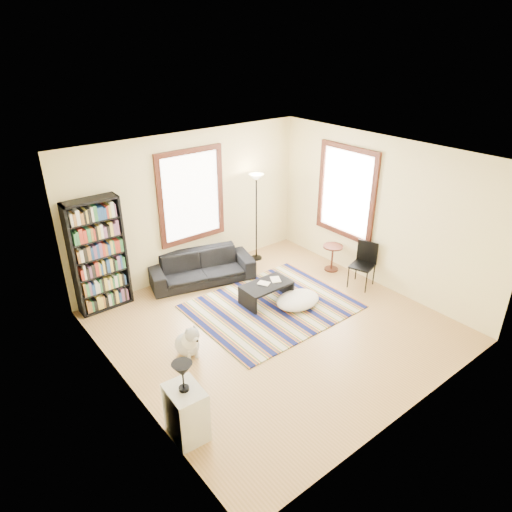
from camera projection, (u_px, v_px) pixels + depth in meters
floor at (275, 328)px, 7.59m from camera, size 5.00×5.00×0.10m
ceiling at (278, 155)px, 6.30m from camera, size 5.00×5.00×0.10m
wall_back at (190, 205)px, 8.74m from camera, size 5.00×0.10×2.80m
wall_front at (424, 326)px, 5.16m from camera, size 5.00×0.10×2.80m
wall_left at (117, 306)px, 5.52m from camera, size 0.10×5.00×2.80m
wall_right at (381, 213)px, 8.37m from camera, size 0.10×5.00×2.80m
window_back at (191, 196)px, 8.59m from camera, size 1.20×0.06×1.60m
window_right at (346, 192)px, 8.80m from camera, size 0.06×1.20×1.60m
rug at (272, 306)px, 8.08m from camera, size 2.68×2.15×0.02m
sofa at (201, 267)px, 8.81m from camera, size 2.13×1.29×0.58m
bookshelf at (98, 256)px, 7.67m from camera, size 0.90×0.30×2.00m
coffee_table at (266, 293)px, 8.17m from camera, size 1.01×0.75×0.36m
book_a at (262, 285)px, 8.03m from camera, size 0.25×0.23×0.02m
book_b at (271, 280)px, 8.21m from camera, size 0.25×0.28×0.02m
floor_cushion at (298, 300)px, 8.09m from camera, size 0.98×0.83×0.21m
floor_lamp at (256, 218)px, 9.40m from camera, size 0.39×0.39×1.86m
side_table at (332, 258)px, 9.23m from camera, size 0.43×0.43×0.54m
folding_chair at (362, 266)px, 8.57m from camera, size 0.52×0.51×0.86m
white_cabinet at (186, 412)px, 5.38m from camera, size 0.41×0.52×0.70m
table_lamp at (183, 377)px, 5.14m from camera, size 0.29×0.29×0.38m
dog at (187, 339)px, 6.79m from camera, size 0.41×0.56×0.55m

